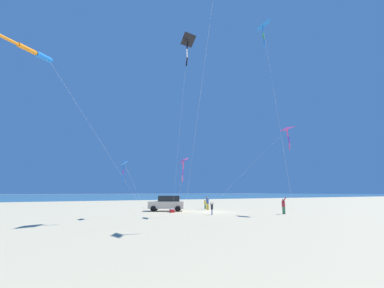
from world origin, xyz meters
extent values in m
plane|color=#C6B58C|center=(0.00, 0.00, 0.00)|extent=(600.00, 600.00, 0.00)
cube|color=#386B84|center=(-165.00, 0.00, 0.00)|extent=(240.00, 600.00, 0.01)
cube|color=beige|center=(-3.58, -4.47, 0.75)|extent=(3.70, 4.66, 0.84)
cube|color=black|center=(-3.41, -4.17, 1.51)|extent=(2.67, 3.05, 0.68)
cylinder|color=black|center=(-3.47, -6.20, 0.33)|extent=(0.51, 0.68, 0.66)
cylinder|color=black|center=(-5.09, -5.30, 0.33)|extent=(0.51, 0.68, 0.66)
cylinder|color=black|center=(-2.06, -3.64, 0.33)|extent=(0.51, 0.68, 0.66)
cylinder|color=black|center=(-3.68, -2.74, 0.33)|extent=(0.51, 0.68, 0.66)
cube|color=red|center=(-1.31, -4.69, 0.18)|extent=(0.60, 0.40, 0.36)
cube|color=white|center=(-1.31, -4.69, 0.39)|extent=(0.62, 0.42, 0.06)
cube|color=gold|center=(-3.22, 1.24, 0.39)|extent=(0.26, 0.34, 0.78)
cylinder|color=#335199|center=(-3.22, 1.24, 1.10)|extent=(0.47, 0.47, 0.64)
sphere|color=#A37551|center=(-3.22, 1.24, 1.55)|extent=(0.24, 0.24, 0.24)
cylinder|color=#335199|center=(-3.13, 1.03, 1.59)|extent=(0.24, 0.40, 0.49)
cylinder|color=#335199|center=(-3.43, 1.16, 1.59)|extent=(0.24, 0.40, 0.49)
cube|color=#335199|center=(3.27, -2.21, 0.27)|extent=(0.23, 0.20, 0.53)
cylinder|color=#232328|center=(3.27, -2.21, 0.75)|extent=(0.34, 0.34, 0.44)
sphere|color=tan|center=(3.27, -2.21, 1.06)|extent=(0.17, 0.17, 0.17)
cylinder|color=#232328|center=(3.12, -2.24, 1.08)|extent=(0.26, 0.20, 0.33)
cylinder|color=#232328|center=(3.24, -2.06, 1.08)|extent=(0.26, 0.20, 0.33)
cube|color=#3D7F51|center=(6.07, 5.07, 0.37)|extent=(0.31, 0.31, 0.75)
cylinder|color=#B72833|center=(6.07, 5.07, 1.05)|extent=(0.48, 0.48, 0.62)
sphere|color=beige|center=(6.07, 5.07, 1.48)|extent=(0.23, 0.23, 0.23)
cylinder|color=#B72833|center=(6.07, 5.28, 1.52)|extent=(0.33, 0.33, 0.47)
cylinder|color=#B72833|center=(6.29, 5.06, 1.52)|extent=(0.33, 0.33, 0.47)
cube|color=#3D7F51|center=(-4.98, 1.92, 0.28)|extent=(0.21, 0.25, 0.57)
cylinder|color=gold|center=(-4.98, 1.92, 0.80)|extent=(0.35, 0.35, 0.47)
sphere|color=brown|center=(-4.98, 1.92, 1.12)|extent=(0.18, 0.18, 0.18)
cylinder|color=gold|center=(-4.93, 1.76, 1.16)|extent=(0.20, 0.28, 0.36)
cylinder|color=gold|center=(-5.13, 1.88, 1.16)|extent=(0.20, 0.28, 0.36)
pyramid|color=blue|center=(2.04, -11.10, 5.04)|extent=(1.24, 0.90, 0.43)
cylinder|color=black|center=(2.04, -11.08, 4.98)|extent=(0.17, 0.94, 0.44)
cylinder|color=blue|center=(2.03, -11.10, 4.67)|extent=(0.12, 0.16, 0.52)
cylinder|color=purple|center=(2.00, -11.14, 4.16)|extent=(0.14, 0.11, 0.52)
cylinder|color=blue|center=(2.00, -11.15, 3.64)|extent=(0.14, 0.11, 0.52)
cylinder|color=white|center=(-1.44, -8.91, 2.47)|extent=(6.98, 4.35, 4.94)
pyramid|color=#EF4C93|center=(3.73, -5.80, 5.36)|extent=(1.58, 1.10, 0.66)
cylinder|color=black|center=(3.73, -5.75, 5.29)|extent=(0.20, 1.10, 0.74)
cylinder|color=#EF4C93|center=(3.73, -5.75, 4.89)|extent=(0.12, 0.12, 0.66)
cylinder|color=purple|center=(3.70, -5.77, 4.23)|extent=(0.20, 0.18, 0.67)
cylinder|color=#EF4C93|center=(3.66, -5.80, 3.58)|extent=(0.16, 0.14, 0.66)
cylinder|color=white|center=(-1.01, -3.80, 2.62)|extent=(9.50, 3.91, 5.24)
cylinder|color=white|center=(7.53, -6.35, 8.02)|extent=(12.63, 4.03, 16.04)
pyramid|color=#EF4C93|center=(6.82, 5.60, 9.33)|extent=(1.73, 1.12, 0.66)
cylinder|color=black|center=(6.82, 5.65, 9.24)|extent=(0.04, 1.40, 0.68)
cylinder|color=#EF4C93|center=(6.86, 5.62, 8.77)|extent=(0.25, 0.21, 0.79)
cylinder|color=purple|center=(6.94, 5.64, 8.00)|extent=(0.24, 0.25, 0.79)
cylinder|color=#EF4C93|center=(6.95, 5.66, 7.23)|extent=(0.21, 0.18, 0.78)
cylinder|color=white|center=(1.11, 3.94, 4.59)|extent=(11.43, 3.42, 9.18)
cylinder|color=blue|center=(6.48, -18.08, 11.63)|extent=(1.58, 1.15, 0.73)
cylinder|color=orange|center=(7.79, -18.85, 11.28)|extent=(1.51, 1.04, 0.63)
cylinder|color=orange|center=(9.10, -19.61, 10.93)|extent=(1.43, 0.94, 0.52)
cylinder|color=white|center=(0.13, -12.20, 5.86)|extent=(11.40, 11.02, 11.71)
pyramid|color=black|center=(5.86, -6.40, 17.16)|extent=(2.26, 2.18, 0.68)
cylinder|color=black|center=(5.88, -6.36, 17.06)|extent=(1.05, 1.24, 0.67)
cylinder|color=black|center=(5.84, -6.41, 16.53)|extent=(0.27, 0.28, 0.88)
cylinder|color=white|center=(5.76, -6.40, 15.67)|extent=(0.28, 0.29, 0.88)
cylinder|color=black|center=(5.68, -6.39, 14.81)|extent=(0.25, 0.26, 0.87)
cylinder|color=white|center=(1.50, -5.16, 8.49)|extent=(8.77, 2.41, 16.99)
pyramid|color=blue|center=(12.21, -2.68, 15.86)|extent=(1.41, 0.97, 0.54)
cylinder|color=black|center=(12.21, -2.64, 15.79)|extent=(0.13, 1.07, 0.58)
cylinder|color=blue|center=(12.18, -2.63, 15.43)|extent=(0.19, 0.14, 0.61)
cylinder|color=green|center=(12.16, -2.60, 14.83)|extent=(0.17, 0.17, 0.61)
cylinder|color=blue|center=(12.19, -2.61, 14.23)|extent=(0.13, 0.17, 0.61)
cylinder|color=white|center=(9.86, 1.14, 7.87)|extent=(4.71, 7.57, 15.74)
camera|label=1|loc=(25.14, -16.10, 2.29)|focal=22.74mm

